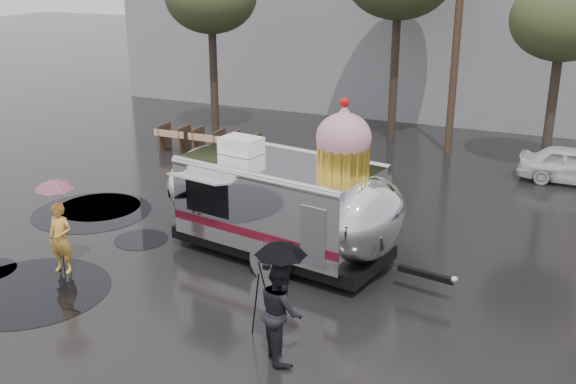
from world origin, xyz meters
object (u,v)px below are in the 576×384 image
at_px(airstream_trailer, 284,200).
at_px(person_right, 281,311).
at_px(person_left, 61,238).
at_px(tripod, 267,293).

xyz_separation_m(airstream_trailer, person_right, (1.79, -4.05, -0.53)).
height_order(person_left, tripod, person_left).
bearing_deg(person_right, person_left, 39.20).
distance_m(airstream_trailer, person_left, 5.28).
distance_m(person_right, tripod, 0.90).
bearing_deg(tripod, person_right, -43.94).
bearing_deg(airstream_trailer, tripod, -60.88).
relative_size(airstream_trailer, person_right, 4.06).
relative_size(person_left, person_right, 0.88).
distance_m(person_left, person_right, 6.29).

